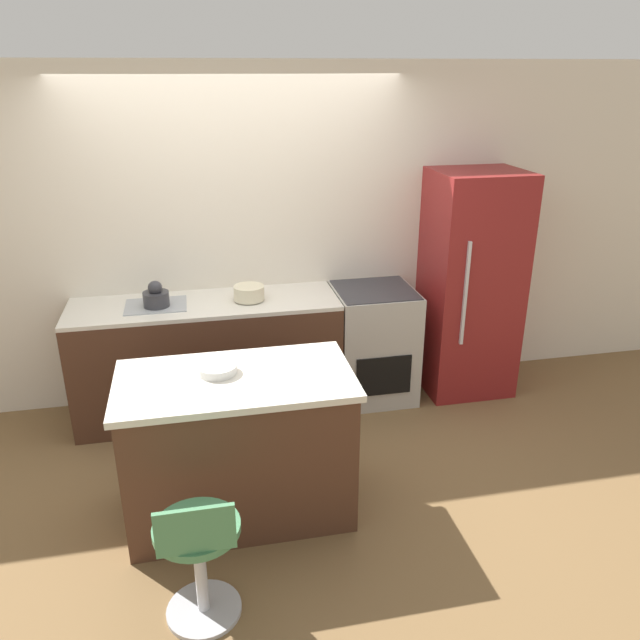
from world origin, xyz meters
TOP-DOWN VIEW (x-y plane):
  - ground_plane at (0.00, 0.00)m, footprint 14.00×14.00m
  - wall_back at (0.00, 0.66)m, footprint 8.00×0.06m
  - back_counter at (-0.30, 0.33)m, footprint 1.99×0.61m
  - kitchen_island at (-0.17, -0.93)m, footprint 1.35×0.73m
  - oven_range at (1.02, 0.32)m, footprint 0.63×0.62m
  - refrigerator at (1.82, 0.32)m, footprint 0.70×0.64m
  - stool_chair at (-0.43, -1.70)m, footprint 0.42×0.42m
  - kettle at (-0.64, 0.30)m, footprint 0.19×0.19m
  - mixing_bowl at (0.04, 0.30)m, footprint 0.23×0.23m
  - fruit_bowl at (-0.27, -0.86)m, footprint 0.23×0.23m

SIDE VIEW (x-z plane):
  - ground_plane at x=0.00m, z-range 0.00..0.00m
  - stool_chair at x=-0.43m, z-range 0.00..0.77m
  - back_counter at x=-0.30m, z-range 0.00..0.92m
  - kitchen_island at x=-0.17m, z-range 0.00..0.92m
  - oven_range at x=1.02m, z-range 0.00..0.93m
  - refrigerator at x=1.82m, z-range 0.00..1.82m
  - fruit_bowl at x=-0.27m, z-range 0.92..0.97m
  - mixing_bowl at x=0.04m, z-range 0.93..1.03m
  - kettle at x=-0.64m, z-range 0.90..1.10m
  - wall_back at x=0.00m, z-range 0.00..2.60m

